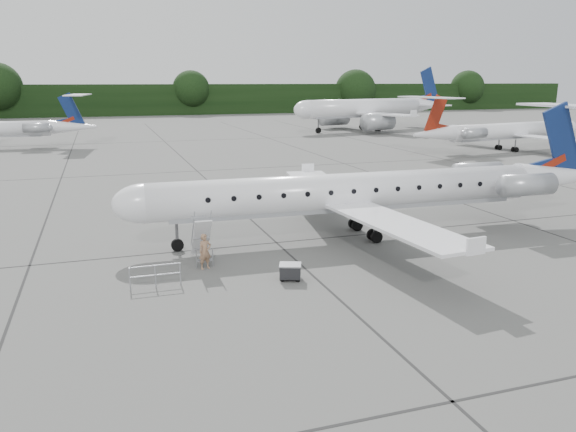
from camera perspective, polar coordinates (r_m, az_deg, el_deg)
name	(u,v)px	position (r m, az deg, el deg)	size (l,w,h in m)	color
ground	(408,261)	(29.35, 12.05, -4.53)	(320.00, 320.00, 0.00)	#5D5D5B
treeline	(156,100)	(154.70, -13.29, 11.42)	(260.00, 4.00, 8.00)	black
main_regional_jet	(350,173)	(32.50, 6.28, 4.33)	(29.53, 21.26, 7.57)	white
airstair	(201,239)	(28.71, -8.80, -2.32)	(0.85, 2.11, 2.37)	white
passenger	(205,251)	(27.65, -8.43, -3.58)	(0.64, 0.42, 1.77)	#976F52
safety_railing	(155,276)	(25.80, -13.32, -5.98)	(2.20, 0.08, 1.00)	#999CA1
baggage_cart	(290,271)	(26.00, 0.23, -5.65)	(0.95, 0.77, 0.82)	black
bg_narrowbody	(364,99)	(104.51, 7.75, 11.70)	(31.74, 22.85, 11.39)	white
bg_regional_right	(514,123)	(79.72, 22.00, 8.79)	(27.64, 19.90, 7.25)	white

